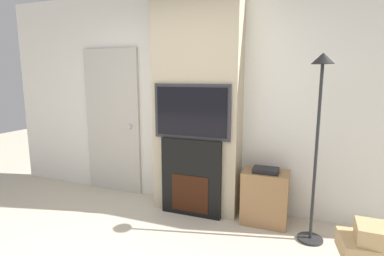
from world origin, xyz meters
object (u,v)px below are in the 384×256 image
Objects in this scene: fireplace at (192,177)px; media_stand at (265,197)px; television at (192,112)px; box_stack at (375,253)px; floor_lamp at (319,120)px.

fireplace reaches higher than media_stand.
television is at bearing -90.00° from fireplace.
fireplace is at bearing -174.06° from media_stand.
box_stack is at bearing -19.26° from television.
floor_lamp is at bearing -5.40° from television.
fireplace is at bearing 90.00° from television.
fireplace is 1.90m from box_stack.
fireplace is 1.42× the size of media_stand.
television is 1.33m from floor_lamp.
fireplace is 0.86m from media_stand.
media_stand is at bearing 156.15° from floor_lamp.
media_stand is (0.84, 0.09, -0.15)m from fireplace.
fireplace is 0.78m from television.
television is 1.25m from media_stand.
floor_lamp is 1.18m from box_stack.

